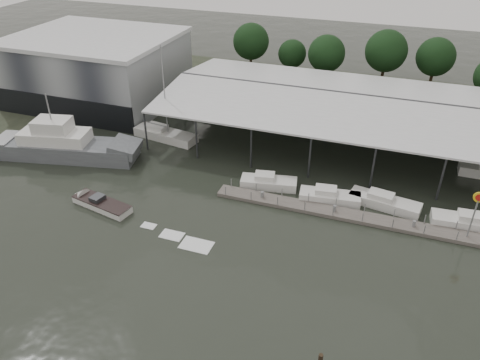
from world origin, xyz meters
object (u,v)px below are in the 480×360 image
(shell_fuel_sign, at_px, (476,207))
(grey_trawler, at_px, (66,146))
(white_sailboat, at_px, (165,134))
(speedboat_underway, at_px, (98,203))

(shell_fuel_sign, relative_size, grey_trawler, 0.29)
(shell_fuel_sign, xyz_separation_m, white_sailboat, (-38.33, 10.13, -3.27))
(grey_trawler, xyz_separation_m, white_sailboat, (9.35, 8.95, -0.92))
(shell_fuel_sign, distance_m, grey_trawler, 47.75)
(shell_fuel_sign, bearing_deg, speedboat_underway, -169.33)
(grey_trawler, distance_m, speedboat_underway, 13.13)
(shell_fuel_sign, height_order, white_sailboat, white_sailboat)
(shell_fuel_sign, height_order, grey_trawler, grey_trawler)
(speedboat_underway, bearing_deg, shell_fuel_sign, -157.91)
(grey_trawler, relative_size, speedboat_underway, 1.04)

